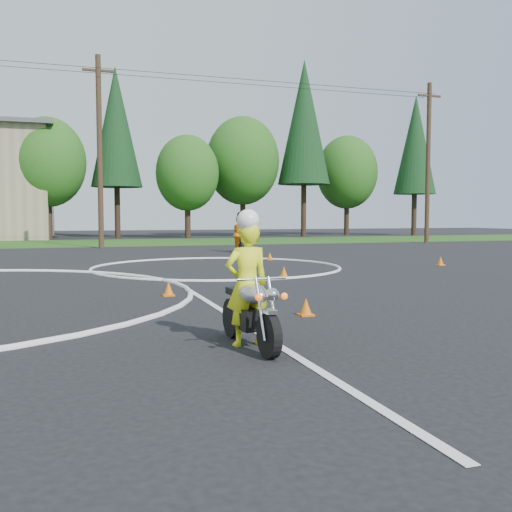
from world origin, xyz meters
name	(u,v)px	position (x,y,z in m)	size (l,w,h in m)	color
grass_strip	(10,244)	(0.00, 27.00, 0.01)	(120.00, 10.00, 0.02)	#1E4714
course_markings	(14,287)	(2.17, 4.35, 0.01)	(19.05, 19.05, 0.12)	silver
primary_motorcycle	(251,312)	(5.63, -3.20, 0.46)	(0.64, 1.82, 0.96)	black
rider_primary_grp	(247,280)	(5.62, -3.07, 0.85)	(0.61, 0.43, 1.77)	#E8F419
rider_second_grp	(240,238)	(10.99, 15.40, 0.67)	(1.03, 2.06, 1.89)	black
traffic_cones	(191,280)	(6.19, 3.38, 0.14)	(18.14, 12.76, 0.30)	orange
treeline	(218,154)	(14.78, 34.61, 6.62)	(38.20, 8.10, 14.52)	#382619
utility_poles	(100,149)	(5.00, 21.00, 5.20)	(41.60, 1.12, 10.00)	#473321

